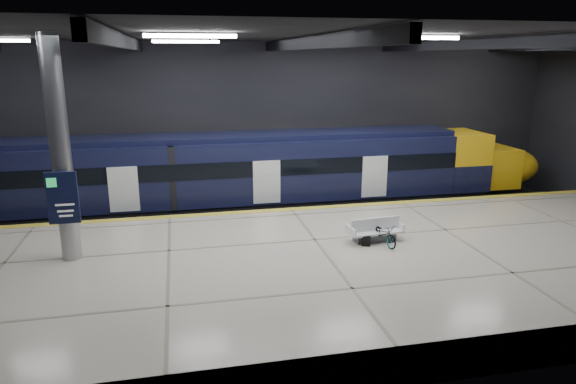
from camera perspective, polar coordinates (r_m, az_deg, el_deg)
name	(u,v)px	position (r m, az deg, el deg)	size (l,w,h in m)	color
ground	(308,258)	(19.39, 2.19, -7.35)	(30.00, 30.00, 0.00)	black
room_shell	(309,104)	(18.02, 2.36, 9.74)	(30.10, 16.10, 8.05)	black
platform	(327,271)	(16.95, 4.31, -8.74)	(30.00, 11.00, 1.10)	beige
safety_strip	(292,209)	(21.54, 0.42, -1.92)	(30.00, 0.40, 0.01)	yellow
rails	(279,213)	(24.41, -0.99, -2.40)	(30.00, 1.52, 0.16)	gray
train	(236,175)	(23.60, -5.85, 1.90)	(29.40, 2.84, 3.79)	black
bench	(375,233)	(18.10, 9.62, -4.49)	(1.95, 0.95, 0.83)	#595B60
bicycle	(383,234)	(17.78, 10.50, -4.59)	(0.51, 1.45, 0.76)	#99999E
pannier_bag	(366,241)	(17.63, 8.65, -5.39)	(0.30, 0.18, 0.35)	black
info_column	(61,154)	(16.97, -23.95, 3.86)	(0.90, 0.78, 6.90)	#9EA0A5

